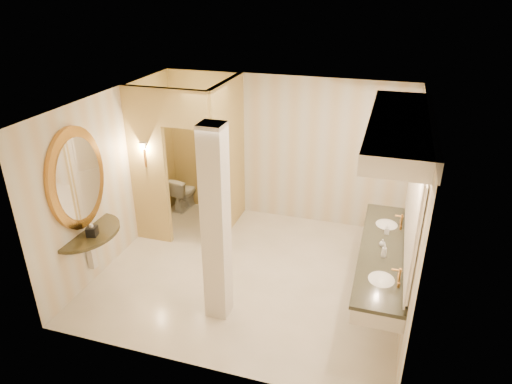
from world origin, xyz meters
TOP-DOWN VIEW (x-y plane):
  - floor at (0.00, 0.00)m, footprint 4.50×4.50m
  - ceiling at (0.00, 0.00)m, footprint 4.50×4.50m
  - wall_back at (0.00, 2.00)m, footprint 4.50×0.02m
  - wall_front at (0.00, -2.00)m, footprint 4.50×0.02m
  - wall_left at (-2.25, 0.00)m, footprint 0.02×4.00m
  - wall_right at (2.25, 0.00)m, footprint 0.02×4.00m
  - toilet_closet at (-1.13, 0.96)m, footprint 1.50×1.55m
  - wall_sconce at (-1.93, 0.43)m, footprint 0.14×0.14m
  - vanity at (1.98, -0.13)m, footprint 0.75×2.83m
  - console_shelf at (-2.21, -0.90)m, footprint 1.14×1.14m
  - pillar at (-0.13, -1.00)m, footprint 0.30×0.30m
  - tissue_box at (-2.04, -0.98)m, footprint 0.17×0.17m
  - toilet at (-1.95, 1.75)m, footprint 0.46×0.70m
  - soap_bottle_a at (1.96, 0.30)m, footprint 0.07×0.07m
  - soap_bottle_b at (1.92, -0.06)m, footprint 0.11×0.11m
  - soap_bottle_c at (1.95, -0.33)m, footprint 0.08×0.08m

SIDE VIEW (x-z plane):
  - floor at x=0.00m, z-range 0.00..0.00m
  - toilet at x=-1.95m, z-range 0.00..0.67m
  - soap_bottle_b at x=1.92m, z-range 0.88..0.98m
  - tissue_box at x=-2.04m, z-range 0.88..1.01m
  - soap_bottle_a at x=1.96m, z-range 0.88..1.02m
  - soap_bottle_c at x=1.95m, z-range 0.88..1.06m
  - wall_back at x=0.00m, z-range 0.00..2.70m
  - wall_front at x=0.00m, z-range 0.00..2.70m
  - wall_left at x=-2.25m, z-range 0.00..2.70m
  - wall_right at x=2.25m, z-range 0.00..2.70m
  - pillar at x=-0.13m, z-range 0.00..2.70m
  - console_shelf at x=-2.21m, z-range 0.34..2.36m
  - toilet_closet at x=-1.13m, z-range 0.04..2.74m
  - vanity at x=1.98m, z-range 0.58..2.67m
  - wall_sconce at x=-1.93m, z-range 1.52..1.94m
  - ceiling at x=0.00m, z-range 2.70..2.70m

